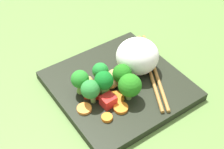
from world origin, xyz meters
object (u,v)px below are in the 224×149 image
object	(u,v)px
broccoli_floret_0	(124,74)
square_plate	(119,86)
rice_mound	(137,56)
carrot_slice_3	(121,108)
chopstick_pair	(152,70)

from	to	relation	value
broccoli_floret_0	square_plate	bearing A→B (deg)	-69.80
rice_mound	carrot_slice_3	distance (cm)	11.70
rice_mound	chopstick_pair	bearing A→B (deg)	141.25
square_plate	rice_mound	bearing A→B (deg)	-166.67
carrot_slice_3	chopstick_pair	bearing A→B (deg)	-155.03
square_plate	broccoli_floret_0	bearing A→B (deg)	110.20
rice_mound	chopstick_pair	xyz separation A→B (cm)	(-2.49, 2.00, -3.32)
carrot_slice_3	chopstick_pair	size ratio (longest dim) A/B	0.13
carrot_slice_3	chopstick_pair	xyz separation A→B (cm)	(-11.11, -5.17, 0.04)
square_plate	carrot_slice_3	size ratio (longest dim) A/B	9.07
rice_mound	chopstick_pair	distance (cm)	4.61
carrot_slice_3	rice_mound	bearing A→B (deg)	-140.21
rice_mound	chopstick_pair	world-z (taller)	rice_mound
square_plate	rice_mound	size ratio (longest dim) A/B	2.85
square_plate	carrot_slice_3	xyz separation A→B (cm)	(3.45, 5.95, 1.16)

